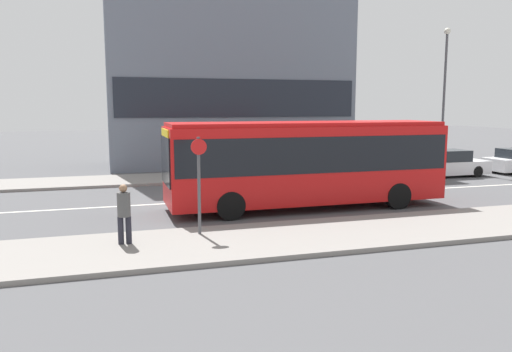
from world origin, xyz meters
name	(u,v)px	position (x,y,z in m)	size (l,w,h in m)	color
ground_plane	(214,201)	(0.00, 0.00, 0.00)	(120.00, 120.00, 0.00)	#4F4F51
sidewalk_near	(261,240)	(0.00, -6.25, 0.07)	(44.00, 3.50, 0.13)	gray
sidewalk_far	(189,178)	(0.00, 6.25, 0.07)	(44.00, 3.50, 0.13)	gray
lane_centerline	(214,201)	(0.00, 0.00, 0.00)	(41.80, 0.16, 0.01)	silver
apartment_block_left_tower	(228,44)	(3.64, 12.42, 7.57)	(14.94, 5.93, 15.15)	slate
city_bus	(306,159)	(2.95, -2.23, 1.81)	(10.14, 2.60, 3.15)	red
parked_car_0	(444,164)	(13.16, 3.28, 0.66)	(4.59, 1.70, 1.41)	silver
pedestrian_near_stop	(124,211)	(-3.61, -5.80, 1.02)	(0.35, 0.34, 1.58)	#23232D
bus_stop_sign	(199,178)	(-1.55, -5.35, 1.73)	(0.44, 0.12, 2.74)	#4C4C51
street_lamp	(445,85)	(14.68, 5.61, 4.89)	(0.36, 0.36, 7.94)	#4C4C51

